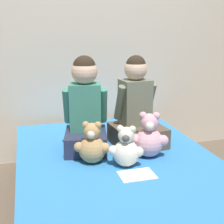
{
  "coord_description": "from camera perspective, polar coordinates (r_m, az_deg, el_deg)",
  "views": [
    {
      "loc": [
        -0.56,
        -1.76,
        1.24
      ],
      "look_at": [
        0.0,
        0.22,
        0.66
      ],
      "focal_mm": 50.0,
      "sensor_mm": 36.0,
      "label": 1
    }
  ],
  "objects": [
    {
      "name": "teddy_bear_between_children",
      "position": [
        1.95,
        2.59,
        -6.8
      ],
      "size": [
        0.21,
        0.17,
        0.26
      ],
      "rotation": [
        0.0,
        0.0,
        -0.39
      ],
      "color": "silver",
      "rests_on": "bed"
    },
    {
      "name": "wall_behind_bed",
      "position": [
        2.9,
        -4.86,
        15.89
      ],
      "size": [
        8.0,
        0.06,
        2.5
      ],
      "color": "beige",
      "rests_on": "ground_plane"
    },
    {
      "name": "bed",
      "position": [
        2.12,
        1.64,
        -13.91
      ],
      "size": [
        1.32,
        1.93,
        0.38
      ],
      "color": "#473828",
      "rests_on": "ground_plane"
    },
    {
      "name": "teddy_bear_held_by_left_child",
      "position": [
        2.0,
        -3.66,
        -6.13
      ],
      "size": [
        0.22,
        0.17,
        0.27
      ],
      "rotation": [
        0.0,
        0.0,
        -0.35
      ],
      "color": "tan",
      "rests_on": "bed"
    },
    {
      "name": "ground_plane",
      "position": [
        2.22,
        1.6,
        -18.14
      ],
      "size": [
        14.0,
        14.0,
        0.0
      ],
      "primitive_type": "plane",
      "color": "brown"
    },
    {
      "name": "child_on_left",
      "position": [
        2.17,
        -4.91,
        0.38
      ],
      "size": [
        0.35,
        0.39,
        0.66
      ],
      "rotation": [
        0.0,
        0.0,
        -0.21
      ],
      "color": "#282D47",
      "rests_on": "bed"
    },
    {
      "name": "teddy_bear_held_by_right_child",
      "position": [
        2.1,
        6.76,
        -4.73
      ],
      "size": [
        0.25,
        0.19,
        0.31
      ],
      "rotation": [
        0.0,
        0.0,
        -0.38
      ],
      "color": "#DBA3B2",
      "rests_on": "bed"
    },
    {
      "name": "child_on_right",
      "position": [
        2.27,
        4.48,
        0.1
      ],
      "size": [
        0.39,
        0.38,
        0.65
      ],
      "rotation": [
        0.0,
        0.0,
        0.11
      ],
      "color": "brown",
      "rests_on": "bed"
    },
    {
      "name": "sign_card",
      "position": [
        1.88,
        4.57,
        -11.39
      ],
      "size": [
        0.21,
        0.15,
        0.0
      ],
      "color": "white",
      "rests_on": "bed"
    }
  ]
}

